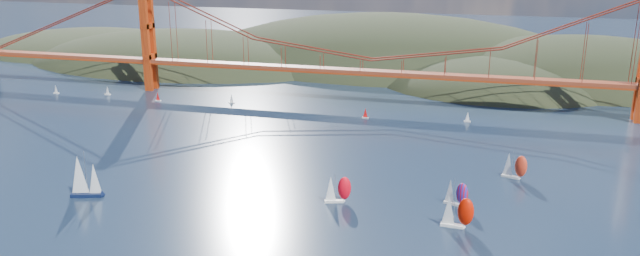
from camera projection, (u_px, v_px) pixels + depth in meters
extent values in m
ellipsoid|color=black|center=(188.00, 78.00, 419.27)|extent=(240.00, 140.00, 64.00)
ellipsoid|color=black|center=(388.00, 85.00, 425.27)|extent=(300.00, 180.00, 96.00)
ellipsoid|color=black|center=(583.00, 101.00, 366.43)|extent=(220.00, 140.00, 76.00)
ellipsoid|color=black|center=(495.00, 100.00, 349.82)|extent=(140.00, 110.00, 48.00)
ellipsoid|color=black|center=(97.00, 59.00, 468.59)|extent=(200.00, 140.00, 44.00)
cube|color=maroon|center=(372.00, 72.00, 302.40)|extent=(440.00, 7.00, 1.60)
cube|color=maroon|center=(371.00, 74.00, 302.74)|extent=(440.00, 7.00, 0.80)
cube|color=maroon|center=(148.00, 39.00, 329.21)|extent=(4.00, 8.50, 55.00)
cube|color=#0C1633|center=(87.00, 195.00, 194.47)|extent=(9.93, 5.32, 1.15)
cylinder|color=#99999E|center=(86.00, 172.00, 192.34)|extent=(0.14, 0.14, 13.82)
cone|color=white|center=(79.00, 174.00, 192.48)|extent=(6.67, 6.67, 12.16)
cone|color=white|center=(94.00, 179.00, 193.00)|extent=(4.77, 4.77, 9.67)
cube|color=silver|center=(334.00, 201.00, 190.19)|extent=(5.96, 3.32, 0.69)
cylinder|color=#99999E|center=(335.00, 187.00, 188.88)|extent=(0.09, 0.09, 8.62)
cone|color=white|center=(331.00, 188.00, 188.93)|extent=(4.06, 4.06, 7.59)
ellipsoid|color=red|center=(344.00, 188.00, 189.15)|extent=(4.61, 3.66, 7.24)
cube|color=white|center=(452.00, 225.00, 173.89)|extent=(6.45, 2.18, 0.76)
cylinder|color=#99999E|center=(454.00, 209.00, 172.32)|extent=(0.10, 0.10, 9.52)
cone|color=white|center=(449.00, 209.00, 172.91)|extent=(3.78, 3.78, 8.38)
ellipsoid|color=red|center=(466.00, 212.00, 171.47)|extent=(4.61, 3.07, 8.00)
cube|color=silver|center=(510.00, 176.00, 210.34)|extent=(6.06, 3.44, 0.70)
cylinder|color=#99999E|center=(512.00, 163.00, 208.84)|extent=(0.09, 0.09, 8.77)
cone|color=white|center=(508.00, 164.00, 209.68)|extent=(4.16, 4.16, 7.72)
ellipsoid|color=red|center=(521.00, 166.00, 207.39)|extent=(4.71, 3.76, 7.37)
cube|color=silver|center=(452.00, 203.00, 188.72)|extent=(5.48, 3.21, 0.64)
cylinder|color=#99999E|center=(454.00, 190.00, 187.35)|extent=(0.08, 0.08, 7.94)
cone|color=white|center=(450.00, 191.00, 188.14)|extent=(3.80, 3.80, 6.99)
ellipsoid|color=#B20E15|center=(462.00, 194.00, 186.00)|extent=(4.28, 3.46, 6.67)
cube|color=silver|center=(56.00, 93.00, 327.58)|extent=(3.00, 1.00, 0.50)
cone|color=white|center=(56.00, 89.00, 326.91)|extent=(2.00, 2.00, 4.20)
cube|color=silver|center=(108.00, 94.00, 324.44)|extent=(3.00, 1.00, 0.50)
cone|color=white|center=(107.00, 90.00, 323.77)|extent=(2.00, 2.00, 4.20)
cube|color=silver|center=(158.00, 101.00, 311.72)|extent=(3.00, 1.00, 0.50)
cone|color=red|center=(158.00, 96.00, 311.05)|extent=(2.00, 2.00, 4.20)
cube|color=silver|center=(232.00, 103.00, 308.04)|extent=(3.00, 1.00, 0.50)
cone|color=white|center=(231.00, 98.00, 307.37)|extent=(2.00, 2.00, 4.20)
cube|color=silver|center=(467.00, 121.00, 275.49)|extent=(3.00, 1.00, 0.50)
cone|color=white|center=(468.00, 116.00, 274.82)|extent=(2.00, 2.00, 4.20)
cube|color=silver|center=(365.00, 118.00, 281.59)|extent=(3.00, 1.00, 0.50)
cone|color=red|center=(365.00, 113.00, 280.91)|extent=(2.00, 2.00, 4.20)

